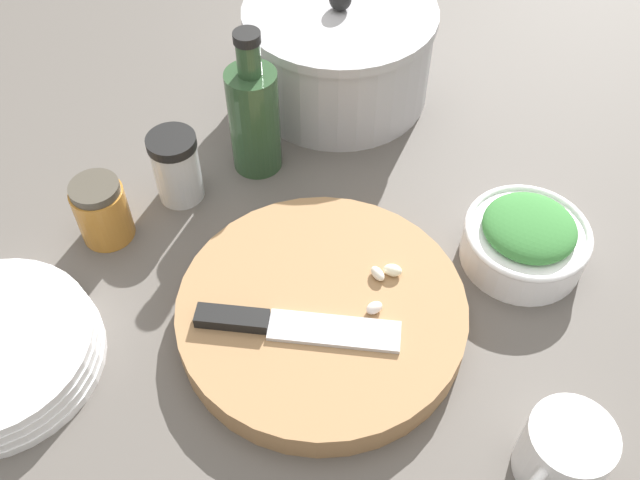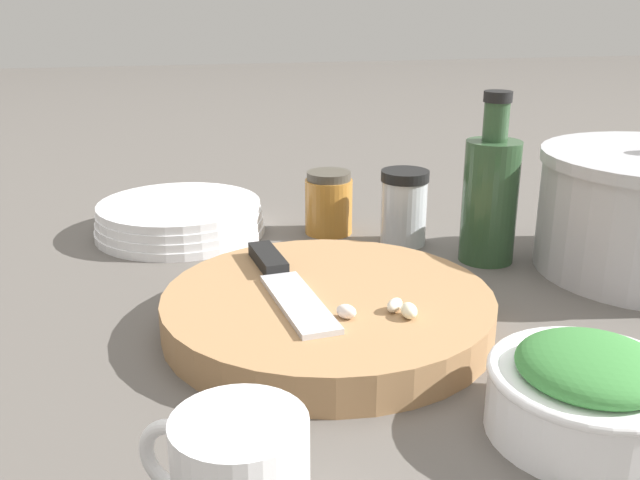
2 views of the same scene
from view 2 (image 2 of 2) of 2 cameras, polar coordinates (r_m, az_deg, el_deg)
The scene contains 10 objects.
ground_plane at distance 0.71m, azimuth 2.94°, elevation -4.36°, with size 5.00×5.00×0.00m, color #56514C.
cutting_board at distance 0.63m, azimuth 0.64°, elevation -5.68°, with size 0.29×0.29×0.03m.
chef_knife at distance 0.64m, azimuth -3.00°, elevation -3.21°, with size 0.20×0.05×0.01m.
garlic_cloves at distance 0.58m, azimuth 5.18°, elevation -5.54°, with size 0.03×0.07×0.01m.
herb_bowl at distance 0.52m, azimuth 20.69°, elevation -11.27°, with size 0.14×0.14×0.07m.
spice_jar at distance 0.84m, azimuth 6.73°, elevation 2.63°, with size 0.06×0.06×0.09m.
coffee_mug at distance 0.41m, azimuth -6.59°, elevation -18.20°, with size 0.08×0.09×0.07m.
plate_stack at distance 0.90m, azimuth -11.13°, elevation 1.72°, with size 0.21×0.21×0.04m.
honey_jar at distance 0.88m, azimuth 0.70°, elevation 2.97°, with size 0.06×0.06×0.08m.
oil_bottle at distance 0.80m, azimuth 13.45°, elevation 3.48°, with size 0.06×0.06×0.19m.
Camera 2 is at (0.63, -0.18, 0.28)m, focal length 40.00 mm.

